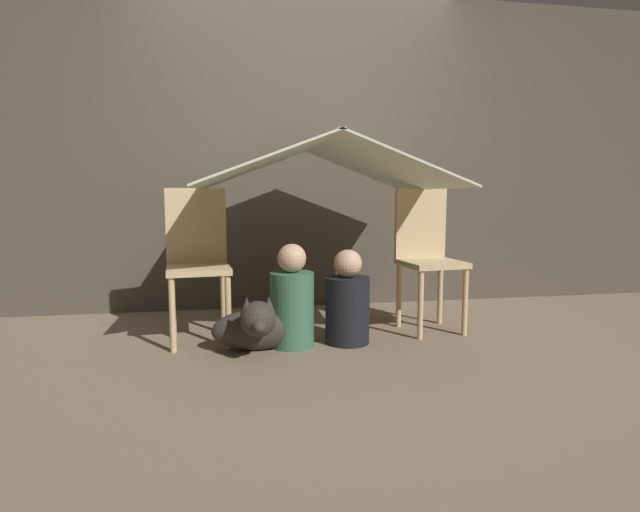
# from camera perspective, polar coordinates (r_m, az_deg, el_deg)

# --- Properties ---
(ground_plane) EXTENTS (8.80, 8.80, 0.00)m
(ground_plane) POSITION_cam_1_polar(r_m,az_deg,el_deg) (3.15, 0.39, -9.74)
(ground_plane) COLOR #7A6651
(wall_back) EXTENTS (7.00, 0.05, 2.50)m
(wall_back) POSITION_cam_1_polar(r_m,az_deg,el_deg) (4.07, -2.38, 11.79)
(wall_back) COLOR #4C4238
(wall_back) RESTS_ON ground_plane
(chair_left) EXTENTS (0.41, 0.41, 0.95)m
(chair_left) POSITION_cam_1_polar(r_m,az_deg,el_deg) (3.18, -13.81, -0.15)
(chair_left) COLOR #D1B27F
(chair_left) RESTS_ON ground_plane
(chair_right) EXTENTS (0.41, 0.41, 0.95)m
(chair_right) POSITION_cam_1_polar(r_m,az_deg,el_deg) (3.43, 12.10, 0.39)
(chair_right) COLOR #D1B27F
(chair_right) RESTS_ON ground_plane
(sheet_canopy) EXTENTS (1.51, 1.27, 0.29)m
(sheet_canopy) POSITION_cam_1_polar(r_m,az_deg,el_deg) (3.14, 0.00, 10.43)
(sheet_canopy) COLOR silver
(person_front) EXTENTS (0.26, 0.26, 0.62)m
(person_front) POSITION_cam_1_polar(r_m,az_deg,el_deg) (3.00, -3.21, -5.30)
(person_front) COLOR #38664C
(person_front) RESTS_ON ground_plane
(person_second) EXTENTS (0.27, 0.27, 0.58)m
(person_second) POSITION_cam_1_polar(r_m,az_deg,el_deg) (3.07, 3.16, -5.43)
(person_second) COLOR black
(person_second) RESTS_ON ground_plane
(dog) EXTENTS (0.52, 0.43, 0.36)m
(dog) POSITION_cam_1_polar(r_m,az_deg,el_deg) (2.92, -7.23, -8.01)
(dog) COLOR #332D28
(dog) RESTS_ON ground_plane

